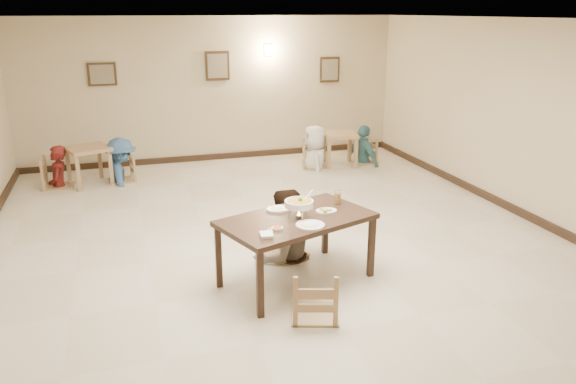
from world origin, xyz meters
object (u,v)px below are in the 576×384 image
object	(u,v)px
chair_far	(284,216)
main_diner	(284,190)
bg_chair_ll	(56,158)
bg_table_right	(340,140)
curry_warmer	(299,204)
bg_diner_c	(315,126)
bg_chair_lr	(120,156)
bg_table_left	(88,154)
chair_near	(315,271)
bg_diner_b	(118,138)
bg_chair_rl	(315,143)
bg_chair_rr	(364,141)
bg_diner_d	(364,125)
main_table	(297,224)
bg_diner_a	(54,146)
drink_glass	(338,198)

from	to	relation	value
chair_far	main_diner	bearing A→B (deg)	-123.70
bg_chair_ll	bg_table_right	bearing A→B (deg)	-88.84
chair_far	curry_warmer	bearing A→B (deg)	-113.05
bg_diner_c	bg_chair_lr	bearing A→B (deg)	-83.68
chair_far	bg_chair_lr	distance (m)	4.57
bg_table_right	bg_chair_lr	world-z (taller)	bg_chair_lr
main_diner	curry_warmer	distance (m)	0.77
bg_table_left	bg_chair_lr	distance (m)	0.56
bg_table_left	bg_table_right	world-z (taller)	bg_table_left
chair_near	bg_diner_b	distance (m)	6.03
bg_chair_lr	bg_chair_rl	xyz separation A→B (m)	(3.83, -0.15, 0.03)
bg_chair_rr	bg_chair_ll	bearing A→B (deg)	-110.30
curry_warmer	bg_chair_rl	world-z (taller)	curry_warmer
bg_diner_d	curry_warmer	bearing A→B (deg)	132.61
bg_diner_c	bg_diner_d	size ratio (longest dim) A/B	1.08
main_table	bg_diner_a	distance (m)	5.71
bg_chair_lr	bg_diner_a	distance (m)	1.15
bg_chair_rr	bg_diner_d	xyz separation A→B (m)	(0.00, 0.00, 0.33)
bg_diner_c	bg_chair_rl	bearing A→B (deg)	-171.46
bg_table_right	main_diner	bearing A→B (deg)	-120.96
chair_far	bg_diner_a	bearing A→B (deg)	108.36
main_diner	bg_chair_rr	size ratio (longest dim) A/B	1.92
main_table	bg_diner_b	xyz separation A→B (m)	(-1.90, 4.91, 0.10)
bg_diner_d	bg_chair_rr	bearing A→B (deg)	74.64
main_diner	bg_diner_c	xyz separation A→B (m)	(1.87, 4.03, -0.05)
drink_glass	bg_chair_rl	bearing A→B (deg)	73.68
curry_warmer	main_diner	bearing A→B (deg)	86.70
bg_diner_a	bg_table_right	bearing A→B (deg)	90.77
bg_table_left	chair_near	bearing A→B (deg)	-67.23
bg_table_left	main_diner	bearing A→B (deg)	-58.74
bg_chair_rr	bg_diner_a	size ratio (longest dim) A/B	0.62
bg_table_left	bg_diner_d	distance (m)	5.51
chair_near	main_table	bearing A→B (deg)	-76.68
bg_diner_d	bg_chair_ll	bearing A→B (deg)	74.29
curry_warmer	bg_chair_ll	xyz separation A→B (m)	(-3.03, 4.89, -0.45)
bg_chair_rr	bg_diner_d	distance (m)	0.33
main_table	bg_chair_lr	size ratio (longest dim) A/B	1.98
main_diner	bg_table_left	bearing A→B (deg)	-77.04
bg_table_left	bg_chair_rr	distance (m)	5.51
main_table	bg_chair_rr	world-z (taller)	bg_chair_rr
bg_chair_ll	bg_diner_c	distance (m)	4.96
main_diner	bg_chair_rl	bearing A→B (deg)	-133.23
bg_chair_rr	bg_diner_b	bearing A→B (deg)	-111.04
main_table	curry_warmer	bearing A→B (deg)	-79.44
curry_warmer	bg_chair_ll	bearing A→B (deg)	121.80
chair_far	bg_chair_lr	world-z (taller)	chair_far
bg_diner_b	bg_diner_a	bearing A→B (deg)	84.81
main_table	bg_chair_lr	bearing A→B (deg)	91.44
bg_table_left	bg_diner_a	world-z (taller)	bg_diner_a
main_diner	bg_chair_ll	xyz separation A→B (m)	(-3.07, 4.12, -0.38)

